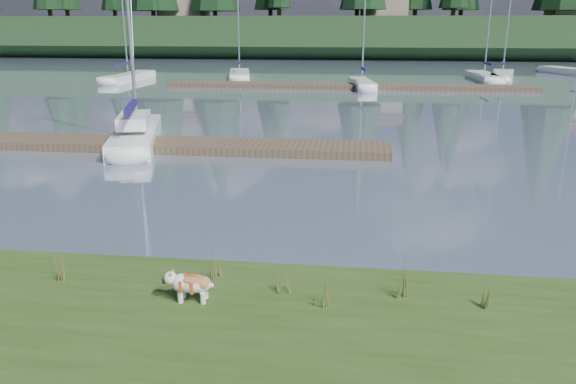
# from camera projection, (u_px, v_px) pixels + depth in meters

# --- Properties ---
(ground) EXTENTS (200.00, 200.00, 0.00)m
(ground) POSITION_uv_depth(u_px,v_px,m) (319.00, 88.00, 40.28)
(ground) COLOR slate
(ground) RESTS_ON ground
(ridge) EXTENTS (200.00, 20.00, 5.00)m
(ridge) POSITION_uv_depth(u_px,v_px,m) (341.00, 37.00, 80.40)
(ridge) COLOR black
(ridge) RESTS_ON ground
(bulldog) EXTENTS (0.78, 0.35, 0.47)m
(bulldog) POSITION_uv_depth(u_px,v_px,m) (191.00, 283.00, 8.67)
(bulldog) COLOR silver
(bulldog) RESTS_ON bank
(sailboat_main) EXTENTS (3.65, 7.84, 11.24)m
(sailboat_main) POSITION_uv_depth(u_px,v_px,m) (137.00, 129.00, 22.33)
(sailboat_main) COLOR white
(sailboat_main) RESTS_ON ground
(dock_near) EXTENTS (16.00, 2.00, 0.30)m
(dock_near) POSITION_uv_depth(u_px,v_px,m) (172.00, 145.00, 20.76)
(dock_near) COLOR #4C3D2C
(dock_near) RESTS_ON ground
(dock_far) EXTENTS (26.00, 2.20, 0.30)m
(dock_far) POSITION_uv_depth(u_px,v_px,m) (347.00, 86.00, 40.00)
(dock_far) COLOR #4C3D2C
(dock_far) RESTS_ON ground
(sailboat_bg_0) EXTENTS (2.02, 8.24, 11.82)m
(sailboat_bg_0) POSITION_uv_depth(u_px,v_px,m) (132.00, 76.00, 45.85)
(sailboat_bg_0) COLOR white
(sailboat_bg_0) RESTS_ON ground
(sailboat_bg_1) EXTENTS (3.10, 7.98, 11.70)m
(sailboat_bg_1) POSITION_uv_depth(u_px,v_px,m) (240.00, 73.00, 47.91)
(sailboat_bg_1) COLOR white
(sailboat_bg_1) RESTS_ON ground
(sailboat_bg_2) EXTENTS (2.17, 6.50, 9.77)m
(sailboat_bg_2) POSITION_uv_depth(u_px,v_px,m) (361.00, 83.00, 40.62)
(sailboat_bg_2) COLOR white
(sailboat_bg_2) RESTS_ON ground
(sailboat_bg_3) EXTENTS (1.83, 7.79, 11.40)m
(sailboat_bg_3) POSITION_uv_depth(u_px,v_px,m) (482.00, 76.00, 45.95)
(sailboat_bg_3) COLOR white
(sailboat_bg_3) RESTS_ON ground
(sailboat_bg_4) EXTENTS (3.58, 8.09, 11.73)m
(sailboat_bg_4) POSITION_uv_depth(u_px,v_px,m) (503.00, 74.00, 47.00)
(sailboat_bg_4) COLOR white
(sailboat_bg_4) RESTS_ON ground
(sailboat_bg_5) EXTENTS (5.13, 8.65, 12.37)m
(sailboat_bg_5) POSITION_uv_depth(u_px,v_px,m) (571.00, 71.00, 50.44)
(sailboat_bg_5) COLOR white
(sailboat_bg_5) RESTS_ON ground
(weed_0) EXTENTS (0.17, 0.14, 0.53)m
(weed_0) POSITION_uv_depth(u_px,v_px,m) (217.00, 265.00, 9.47)
(weed_0) COLOR #475B23
(weed_0) RESTS_ON bank
(weed_1) EXTENTS (0.17, 0.14, 0.51)m
(weed_1) POSITION_uv_depth(u_px,v_px,m) (283.00, 279.00, 8.98)
(weed_1) COLOR #475B23
(weed_1) RESTS_ON bank
(weed_2) EXTENTS (0.17, 0.14, 0.77)m
(weed_2) POSITION_uv_depth(u_px,v_px,m) (403.00, 279.00, 8.73)
(weed_2) COLOR #475B23
(weed_2) RESTS_ON bank
(weed_3) EXTENTS (0.17, 0.14, 0.46)m
(weed_3) POSITION_uv_depth(u_px,v_px,m) (61.00, 269.00, 9.41)
(weed_3) COLOR #475B23
(weed_3) RESTS_ON bank
(weed_4) EXTENTS (0.17, 0.14, 0.52)m
(weed_4) POSITION_uv_depth(u_px,v_px,m) (322.00, 293.00, 8.51)
(weed_4) COLOR #475B23
(weed_4) RESTS_ON bank
(weed_5) EXTENTS (0.17, 0.14, 0.51)m
(weed_5) POSITION_uv_depth(u_px,v_px,m) (489.00, 294.00, 8.48)
(weed_5) COLOR #475B23
(weed_5) RESTS_ON bank
(mud_lip) EXTENTS (60.00, 0.50, 0.14)m
(mud_lip) POSITION_uv_depth(u_px,v_px,m) (199.00, 276.00, 10.25)
(mud_lip) COLOR #33281C
(mud_lip) RESTS_ON ground
(house_0) EXTENTS (6.30, 5.30, 4.65)m
(house_0) POSITION_uv_depth(u_px,v_px,m) (184.00, 2.00, 78.75)
(house_0) COLOR gray
(house_0) RESTS_ON ridge
(house_1) EXTENTS (6.30, 5.30, 4.65)m
(house_1) POSITION_uv_depth(u_px,v_px,m) (385.00, 1.00, 76.40)
(house_1) COLOR gray
(house_1) RESTS_ON ridge
(house_2) EXTENTS (6.30, 5.30, 4.65)m
(house_2) POSITION_uv_depth(u_px,v_px,m) (576.00, 0.00, 71.67)
(house_2) COLOR gray
(house_2) RESTS_ON ridge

